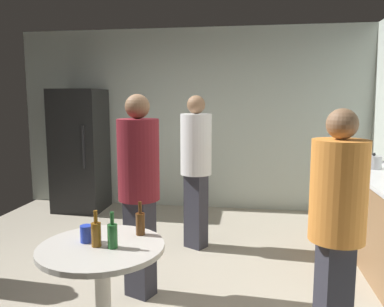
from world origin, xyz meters
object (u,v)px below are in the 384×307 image
(beer_bottle_green, at_px, (112,235))
(refrigerator, at_px, (80,150))
(kettle, at_px, (374,162))
(foreground_table, at_px, (102,261))
(beer_bottle_amber, at_px, (96,233))
(person_in_orange_shirt, at_px, (337,217))
(person_in_maroon_shirt, at_px, (139,181))
(plastic_cup_blue, at_px, (87,234))
(person_in_white_shirt, at_px, (196,160))
(beer_bottle_brown, at_px, (140,223))

(beer_bottle_green, bearing_deg, refrigerator, 117.78)
(beer_bottle_green, bearing_deg, kettle, 45.40)
(foreground_table, xyz_separation_m, beer_bottle_amber, (-0.02, -0.02, 0.19))
(foreground_table, relative_size, person_in_orange_shirt, 0.50)
(beer_bottle_amber, bearing_deg, person_in_maroon_shirt, 86.55)
(plastic_cup_blue, relative_size, person_in_white_shirt, 0.06)
(beer_bottle_brown, xyz_separation_m, plastic_cup_blue, (-0.31, -0.18, -0.03))
(foreground_table, bearing_deg, person_in_white_shirt, 79.98)
(kettle, xyz_separation_m, foreground_table, (-2.26, -2.17, -0.34))
(beer_bottle_brown, xyz_separation_m, person_in_white_shirt, (0.14, 1.68, 0.17))
(plastic_cup_blue, height_order, person_in_maroon_shirt, person_in_maroon_shirt)
(foreground_table, xyz_separation_m, beer_bottle_brown, (0.19, 0.22, 0.19))
(kettle, distance_m, beer_bottle_brown, 2.84)
(beer_bottle_green, bearing_deg, foreground_table, 160.26)
(beer_bottle_amber, xyz_separation_m, person_in_maroon_shirt, (0.05, 0.79, 0.17))
(beer_bottle_brown, relative_size, person_in_white_shirt, 0.14)
(plastic_cup_blue, distance_m, person_in_orange_shirt, 1.58)
(refrigerator, xyz_separation_m, person_in_white_shirt, (1.92, -1.24, 0.09))
(beer_bottle_brown, distance_m, person_in_maroon_shirt, 0.59)
(person_in_maroon_shirt, relative_size, person_in_orange_shirt, 1.06)
(foreground_table, height_order, person_in_maroon_shirt, person_in_maroon_shirt)
(refrigerator, height_order, person_in_white_shirt, refrigerator)
(beer_bottle_amber, bearing_deg, refrigerator, 116.27)
(beer_bottle_green, height_order, person_in_white_shirt, person_in_white_shirt)
(foreground_table, height_order, plastic_cup_blue, plastic_cup_blue)
(refrigerator, xyz_separation_m, foreground_table, (1.58, -3.14, -0.27))
(beer_bottle_green, bearing_deg, beer_bottle_amber, 174.07)
(beer_bottle_amber, height_order, person_in_maroon_shirt, person_in_maroon_shirt)
(foreground_table, xyz_separation_m, plastic_cup_blue, (-0.11, 0.04, 0.16))
(person_in_orange_shirt, bearing_deg, beer_bottle_brown, -14.01)
(person_in_white_shirt, bearing_deg, beer_bottle_amber, 19.23)
(beer_bottle_brown, relative_size, person_in_orange_shirt, 0.14)
(beer_bottle_green, bearing_deg, beer_bottle_brown, 67.85)
(person_in_white_shirt, bearing_deg, kettle, 127.69)
(foreground_table, distance_m, person_in_maroon_shirt, 0.85)
(person_in_maroon_shirt, distance_m, person_in_orange_shirt, 1.55)
(beer_bottle_brown, xyz_separation_m, beer_bottle_green, (-0.10, -0.25, 0.00))
(beer_bottle_green, distance_m, person_in_white_shirt, 1.96)
(beer_bottle_green, xyz_separation_m, person_in_maroon_shirt, (-0.06, 0.80, 0.17))
(beer_bottle_green, height_order, person_in_orange_shirt, person_in_orange_shirt)
(beer_bottle_green, bearing_deg, plastic_cup_blue, 160.78)
(beer_bottle_amber, height_order, plastic_cup_blue, beer_bottle_amber)
(beer_bottle_amber, xyz_separation_m, plastic_cup_blue, (-0.09, 0.06, -0.03))
(beer_bottle_brown, bearing_deg, refrigerator, 121.31)
(refrigerator, bearing_deg, person_in_white_shirt, -32.84)
(refrigerator, relative_size, person_in_orange_shirt, 1.13)
(beer_bottle_amber, height_order, person_in_orange_shirt, person_in_orange_shirt)
(refrigerator, distance_m, person_in_maroon_shirt, 2.87)
(beer_bottle_amber, relative_size, person_in_maroon_shirt, 0.14)
(beer_bottle_brown, distance_m, beer_bottle_green, 0.28)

